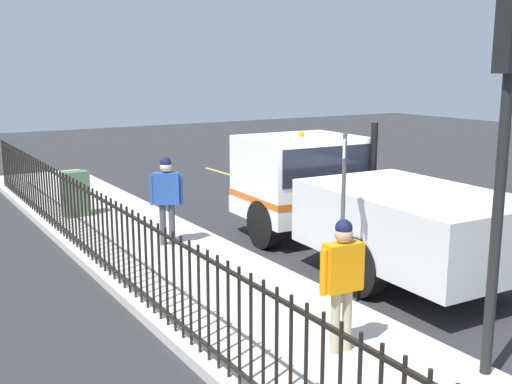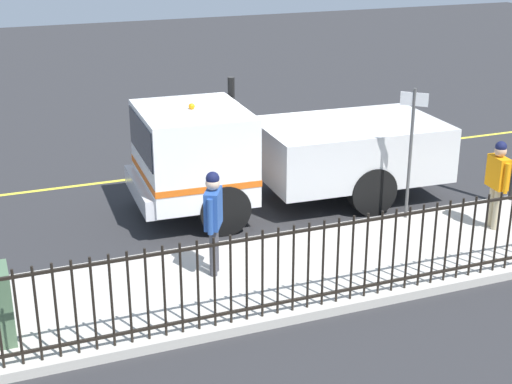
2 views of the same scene
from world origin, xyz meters
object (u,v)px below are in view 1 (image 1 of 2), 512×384
object	(u,v)px
utility_cabinet	(75,194)
street_sign	(343,200)
traffic_light_near	(506,109)
pedestrian_distant	(343,272)
work_truck	(345,195)
worker_standing	(166,192)
traffic_cone	(484,245)

from	to	relation	value
utility_cabinet	street_sign	size ratio (longest dim) A/B	0.42
traffic_light_near	pedestrian_distant	bearing A→B (deg)	131.35
pedestrian_distant	utility_cabinet	bearing A→B (deg)	-79.08
work_truck	worker_standing	distance (m)	3.39
pedestrian_distant	traffic_cone	distance (m)	5.07
street_sign	traffic_light_near	bearing A→B (deg)	90.91
work_truck	pedestrian_distant	bearing A→B (deg)	-128.00
work_truck	pedestrian_distant	distance (m)	4.34
work_truck	pedestrian_distant	size ratio (longest dim) A/B	3.88
work_truck	utility_cabinet	world-z (taller)	work_truck
traffic_cone	street_sign	xyz separation A→B (m)	(3.73, 0.43, 1.35)
traffic_light_near	utility_cabinet	bearing A→B (deg)	102.40
traffic_light_near	street_sign	size ratio (longest dim) A/B	1.68
utility_cabinet	work_truck	bearing A→B (deg)	123.71
traffic_light_near	traffic_cone	distance (m)	5.45
street_sign	traffic_cone	bearing A→B (deg)	-173.37
pedestrian_distant	utility_cabinet	size ratio (longest dim) A/B	1.58
work_truck	traffic_cone	distance (m)	2.67
pedestrian_distant	traffic_cone	size ratio (longest dim) A/B	2.44
work_truck	street_sign	distance (m)	2.82
work_truck	traffic_cone	xyz separation A→B (m)	(-1.91, 1.66, -0.85)
worker_standing	traffic_cone	xyz separation A→B (m)	(-4.63, 3.68, -0.86)
work_truck	street_sign	size ratio (longest dim) A/B	2.57
work_truck	traffic_light_near	distance (m)	5.27
pedestrian_distant	traffic_light_near	size ratio (longest dim) A/B	0.40
utility_cabinet	street_sign	bearing A→B (deg)	103.15
worker_standing	street_sign	bearing A→B (deg)	-49.26
pedestrian_distant	traffic_light_near	bearing A→B (deg)	135.16
traffic_cone	work_truck	bearing A→B (deg)	-41.04
street_sign	utility_cabinet	bearing A→B (deg)	-76.85
worker_standing	traffic_light_near	world-z (taller)	traffic_light_near
work_truck	utility_cabinet	size ratio (longest dim) A/B	6.14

